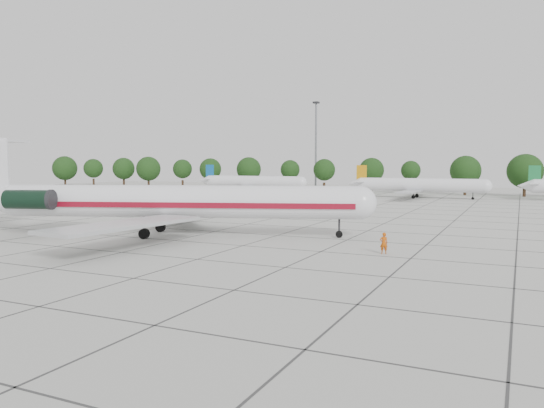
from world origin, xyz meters
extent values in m
plane|color=beige|center=(0.00, 0.00, 0.00)|extent=(260.00, 260.00, 0.00)
cube|color=#383838|center=(0.00, 15.00, 0.01)|extent=(170.00, 170.00, 0.02)
cylinder|color=silver|center=(-9.56, -4.58, 3.78)|extent=(37.82, 16.34, 3.56)
sphere|color=silver|center=(8.76, 1.91, 3.78)|extent=(3.56, 3.56, 3.56)
cube|color=maroon|center=(-10.16, -2.88, 3.51)|extent=(35.64, 12.68, 0.59)
cube|color=maroon|center=(-8.96, -6.28, 3.51)|extent=(35.64, 12.68, 0.59)
cube|color=#B7BABC|center=(-15.35, 3.68, 2.32)|extent=(14.89, 15.03, 0.32)
cube|color=#B7BABC|center=(-8.86, -14.64, 2.32)|extent=(6.49, 16.59, 0.32)
cube|color=black|center=(-25.13, -7.52, 4.10)|extent=(2.71, 2.12, 0.27)
cylinder|color=black|center=(-25.38, -6.81, 4.10)|extent=(5.57, 3.66, 2.05)
cube|color=black|center=(-23.50, -12.10, 4.10)|extent=(2.71, 2.12, 0.27)
cylinder|color=black|center=(-23.25, -12.81, 4.10)|extent=(5.57, 3.66, 2.05)
cylinder|color=black|center=(6.72, 1.19, 1.03)|extent=(0.28, 0.28, 2.05)
cylinder|color=black|center=(6.72, 1.19, 0.38)|extent=(0.81, 0.54, 0.76)
cylinder|color=black|center=(-13.55, -3.02, 1.40)|extent=(0.33, 0.33, 1.94)
cylinder|color=black|center=(-13.55, -3.02, 0.54)|extent=(1.23, 0.97, 1.08)
cylinder|color=black|center=(-11.67, -8.31, 1.40)|extent=(0.33, 0.33, 1.94)
cylinder|color=black|center=(-11.67, -8.31, 0.54)|extent=(1.23, 0.97, 1.08)
imported|color=#BA4A0A|center=(13.40, -6.73, 0.95)|extent=(0.82, 0.70, 1.91)
cylinder|color=silver|center=(-39.78, 71.47, 3.00)|extent=(27.20, 3.00, 3.00)
cube|color=#B7BABC|center=(-40.78, 71.47, 1.80)|extent=(3.50, 27.20, 0.25)
cube|color=#0B5090|center=(-53.22, 71.47, 5.60)|extent=(2.40, 0.25, 3.60)
cylinder|color=black|center=(-40.78, 73.67, 0.40)|extent=(0.80, 0.45, 0.80)
cylinder|color=black|center=(-40.78, 69.27, 0.40)|extent=(0.80, 0.45, 0.80)
cylinder|color=silver|center=(3.61, 68.79, 3.00)|extent=(27.20, 3.00, 3.00)
cube|color=#B7BABC|center=(2.61, 68.79, 1.80)|extent=(3.50, 27.20, 0.25)
cube|color=#C6840B|center=(-9.83, 68.79, 5.60)|extent=(2.40, 0.25, 3.60)
cylinder|color=black|center=(2.61, 70.99, 0.40)|extent=(0.80, 0.45, 0.80)
cylinder|color=black|center=(2.61, 66.59, 0.40)|extent=(0.80, 0.45, 0.80)
cube|color=#186F37|center=(26.70, 73.45, 5.60)|extent=(2.40, 0.25, 3.60)
cylinder|color=#332114|center=(-121.40, 85.00, 1.25)|extent=(0.70, 0.70, 2.50)
sphere|color=black|center=(-121.40, 85.00, 6.00)|extent=(8.44, 8.44, 8.44)
cylinder|color=#332114|center=(-108.21, 85.00, 1.25)|extent=(0.70, 0.70, 2.50)
sphere|color=black|center=(-108.21, 85.00, 6.00)|extent=(6.44, 6.44, 6.44)
cylinder|color=#332114|center=(-95.02, 85.00, 1.25)|extent=(0.70, 0.70, 2.50)
sphere|color=black|center=(-95.02, 85.00, 6.00)|extent=(7.14, 7.14, 7.14)
cylinder|color=#332114|center=(-84.83, 85.00, 1.25)|extent=(0.70, 0.70, 2.50)
sphere|color=black|center=(-84.83, 85.00, 6.00)|extent=(7.79, 7.79, 7.79)
cylinder|color=#332114|center=(-71.64, 85.00, 1.25)|extent=(0.70, 0.70, 2.50)
sphere|color=black|center=(-71.64, 85.00, 6.00)|extent=(5.94, 5.94, 5.94)
cylinder|color=#332114|center=(-61.45, 85.00, 1.25)|extent=(0.70, 0.70, 2.50)
sphere|color=black|center=(-61.45, 85.00, 6.00)|extent=(6.57, 6.57, 6.57)
cylinder|color=#332114|center=(-48.26, 85.00, 1.25)|extent=(0.70, 0.70, 2.50)
sphere|color=black|center=(-48.26, 85.00, 6.00)|extent=(7.15, 7.15, 7.15)
cylinder|color=#332114|center=(-35.07, 85.00, 1.25)|extent=(0.70, 0.70, 2.50)
sphere|color=black|center=(-35.07, 85.00, 6.00)|extent=(5.43, 5.43, 5.43)
cylinder|color=#332114|center=(-24.88, 85.00, 1.25)|extent=(0.70, 0.70, 2.50)
sphere|color=black|center=(-24.88, 85.00, 6.00)|extent=(5.99, 5.99, 5.99)
cylinder|color=#332114|center=(-11.69, 85.00, 1.25)|extent=(0.70, 0.70, 2.50)
sphere|color=black|center=(-11.69, 85.00, 6.00)|extent=(6.50, 6.50, 6.50)
cylinder|color=#332114|center=(-1.50, 85.00, 1.25)|extent=(0.70, 0.70, 2.50)
sphere|color=black|center=(-1.50, 85.00, 6.00)|extent=(4.93, 4.93, 4.93)
cylinder|color=#332114|center=(11.69, 85.00, 1.25)|extent=(0.70, 0.70, 2.50)
sphere|color=black|center=(11.69, 85.00, 6.00)|extent=(7.40, 7.40, 7.40)
cylinder|color=#332114|center=(24.88, 85.00, 1.25)|extent=(0.70, 0.70, 2.50)
sphere|color=black|center=(24.88, 85.00, 6.00)|extent=(8.08, 8.08, 8.08)
cylinder|color=slate|center=(-30.00, 92.00, 12.50)|extent=(0.56, 0.56, 25.00)
cube|color=black|center=(-30.00, 92.00, 25.20)|extent=(1.60, 1.60, 0.50)
camera|label=1|loc=(24.19, -52.71, 8.06)|focal=35.00mm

